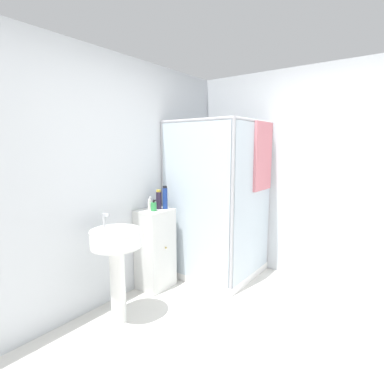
% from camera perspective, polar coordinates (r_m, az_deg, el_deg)
% --- Properties ---
extents(ground_plane, '(12.00, 12.00, 0.00)m').
position_cam_1_polar(ground_plane, '(2.62, 14.10, -29.03)').
color(ground_plane, silver).
extents(wall_back, '(6.40, 0.06, 2.50)m').
position_cam_1_polar(wall_back, '(3.14, -14.91, 2.14)').
color(wall_back, silver).
rests_on(wall_back, ground_plane).
extents(wall_right, '(0.06, 6.40, 2.50)m').
position_cam_1_polar(wall_right, '(3.73, 24.90, 2.62)').
color(wall_right, silver).
rests_on(wall_right, ground_plane).
extents(shower_enclosure, '(0.98, 1.01, 1.89)m').
position_cam_1_polar(shower_enclosure, '(3.74, 5.59, -8.27)').
color(shower_enclosure, white).
rests_on(shower_enclosure, ground_plane).
extents(vanity_cabinet, '(0.39, 0.32, 0.90)m').
position_cam_1_polar(vanity_cabinet, '(3.46, -7.01, -10.68)').
color(vanity_cabinet, silver).
rests_on(vanity_cabinet, ground_plane).
extents(sink, '(0.45, 0.45, 1.00)m').
position_cam_1_polar(sink, '(2.79, -14.20, -11.11)').
color(sink, white).
rests_on(sink, ground_plane).
extents(soap_dispenser, '(0.06, 0.06, 0.13)m').
position_cam_1_polar(soap_dispenser, '(3.26, -7.30, -2.75)').
color(soap_dispenser, green).
rests_on(soap_dispenser, vanity_cabinet).
extents(shampoo_bottle_tall_black, '(0.06, 0.06, 0.22)m').
position_cam_1_polar(shampoo_bottle_tall_black, '(3.35, -6.35, -1.45)').
color(shampoo_bottle_tall_black, '#281E33').
rests_on(shampoo_bottle_tall_black, vanity_cabinet).
extents(shampoo_bottle_blue, '(0.06, 0.06, 0.26)m').
position_cam_1_polar(shampoo_bottle_blue, '(3.34, -5.17, -1.09)').
color(shampoo_bottle_blue, navy).
rests_on(shampoo_bottle_blue, vanity_cabinet).
extents(lotion_bottle_white, '(0.04, 0.04, 0.15)m').
position_cam_1_polar(lotion_bottle_white, '(3.31, -8.06, -2.36)').
color(lotion_bottle_white, white).
rests_on(lotion_bottle_white, vanity_cabinet).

